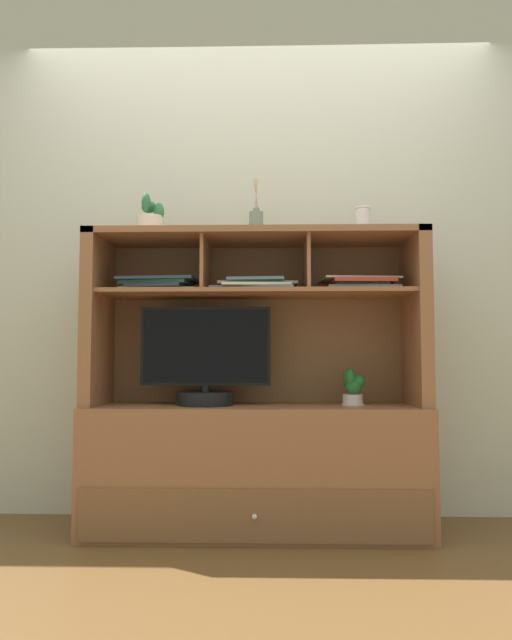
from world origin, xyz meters
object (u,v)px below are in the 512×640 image
Objects in this scene: tv_monitor at (206,366)px; magazine_stack_centre at (256,286)px; potted_orchid at (352,387)px; diffuser_bottle at (256,223)px; potted_succulent at (150,220)px; ceramic_vase at (363,220)px; magazine_stack_left at (360,285)px; media_console at (256,437)px; magazine_stack_right at (159,285)px.

magazine_stack_centre is at bearing -4.56° from tv_monitor.
diffuser_bottle is at bearing 176.61° from potted_orchid.
magazine_stack_centre is (0.24, -0.02, 0.38)m from tv_monitor.
potted_succulent reaches higher than ceramic_vase.
potted_orchid is 0.80m from ceramic_vase.
magazine_stack_left is 1.94× the size of potted_succulent.
ceramic_vase is at bearing 0.63° from potted_succulent.
potted_orchid is 0.42× the size of magazine_stack_centre.
media_console is 4.17× the size of magazine_stack_left.
diffuser_bottle is 1.45× the size of potted_succulent.
magazine_stack_right is 1.95× the size of potted_succulent.
diffuser_bottle reaches higher than magazine_stack_centre.
tv_monitor is 2.19× the size of diffuser_bottle.
potted_orchid is at bearing 1.49° from magazine_stack_right.
ceramic_vase is at bearing 2.86° from magazine_stack_centre.
media_console reaches higher than magazine_stack_centre.
tv_monitor reaches higher than potted_orchid.
media_console is 2.56× the size of tv_monitor.
magazine_stack_left reaches higher than potted_orchid.
tv_monitor is 0.45m from magazine_stack_right.
ceramic_vase is (0.51, -0.02, 1.04)m from media_console.
potted_orchid is 1.36× the size of ceramic_vase.
magazine_stack_right is (-0.92, -0.02, 0.49)m from potted_orchid.
tv_monitor is 0.84m from magazine_stack_left.
magazine_stack_right is (-0.23, -0.01, 0.39)m from tv_monitor.
media_console is 0.88m from magazine_stack_left.
ceramic_vase is (0.98, 0.01, 0.31)m from magazine_stack_right.
media_console is 9.18× the size of potted_orchid.
diffuser_bottle is 0.52m from ceramic_vase.
magazine_stack_left is at bearing -2.47° from diffuser_bottle.
diffuser_bottle is (0.24, 0.04, 0.70)m from tv_monitor.
ceramic_vase reaches higher than media_console.
potted_orchid is at bearing 4.59° from magazine_stack_centre.
media_console is 0.86m from magazine_stack_right.
diffuser_bottle is at bearing 5.49° from potted_succulent.
tv_monitor is 1.62× the size of magazine_stack_right.
magazine_stack_right is at bearing -173.76° from diffuser_bottle.
magazine_stack_left is at bearing 129.67° from ceramic_vase.
magazine_stack_left is (0.74, 0.02, 0.39)m from tv_monitor.
media_console is at bearing 3.15° from potted_succulent.
magazine_stack_right is 0.56m from diffuser_bottle.
potted_succulent is (-0.51, -0.03, 1.04)m from media_console.
potted_orchid is at bearing 1.31° from potted_succulent.
ceramic_vase is at bearing -50.33° from magazine_stack_left.
potted_succulent is at bearing -178.98° from tv_monitor.
ceramic_vase reaches higher than potted_orchid.
tv_monitor is at bearing -174.43° from media_console.
potted_orchid is 0.61× the size of diffuser_bottle.
potted_succulent is at bearing -176.85° from media_console.
media_console is 1.16m from ceramic_vase.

